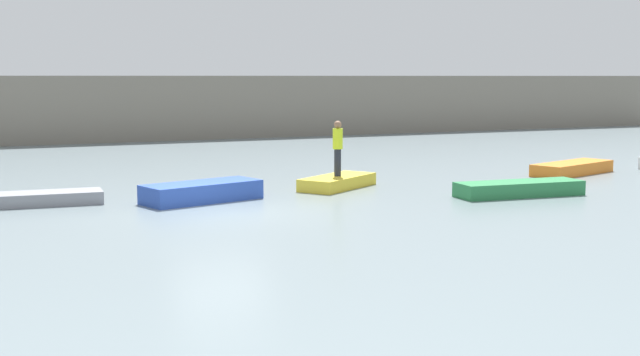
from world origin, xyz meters
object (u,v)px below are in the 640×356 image
Objects in this scene: rowboat_blue at (202,192)px; rowboat_green at (519,189)px; rowboat_yellow at (338,182)px; rowboat_orange at (572,168)px; rowboat_grey at (43,198)px; person_hiviz_shirt at (338,145)px.

rowboat_blue is 9.36m from rowboat_green.
rowboat_orange is (9.43, -0.17, 0.02)m from rowboat_yellow.
rowboat_yellow is 9.43m from rowboat_orange.
rowboat_blue is at bearing 165.03° from rowboat_orange.
person_hiviz_shirt reaches higher than rowboat_grey.
rowboat_grey is 13.73m from rowboat_green.
person_hiviz_shirt is at bearing -4.59° from rowboat_blue.
rowboat_orange is (14.15, 0.72, -0.06)m from rowboat_blue.
rowboat_blue is at bearing -169.32° from person_hiviz_shirt.
rowboat_blue is 0.87× the size of rowboat_green.
rowboat_grey is 1.81× the size of person_hiviz_shirt.
person_hiviz_shirt reaches higher than rowboat_yellow.
rowboat_grey is at bearing 167.66° from rowboat_green.
rowboat_blue reaches higher than rowboat_grey.
rowboat_yellow is at bearing 0.00° from person_hiviz_shirt.
rowboat_blue reaches higher than rowboat_orange.
rowboat_green is 5.76m from person_hiviz_shirt.
person_hiviz_shirt is at bearing 142.99° from rowboat_green.
person_hiviz_shirt reaches higher than rowboat_blue.
rowboat_orange is (18.34, -0.51, 0.04)m from rowboat_grey.
rowboat_grey is at bearing 144.29° from rowboat_yellow.
rowboat_yellow is at bearing 161.09° from rowboat_orange.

